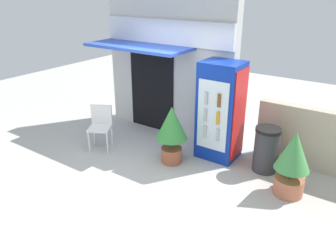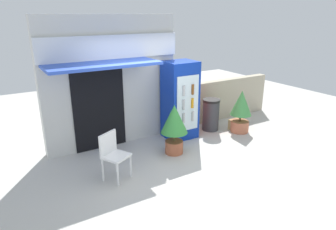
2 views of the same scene
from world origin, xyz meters
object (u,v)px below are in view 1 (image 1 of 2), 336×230
Objects in this scene: drink_cooler at (221,111)px; plastic_chair at (101,124)px; cardboard_box at (291,183)px; potted_plant_curbside at (293,160)px; potted_plant_near_shop at (172,129)px; trash_bin at (266,149)px.

plastic_chair is at bearing -154.57° from drink_cooler.
drink_cooler reaches higher than plastic_chair.
drink_cooler is 1.78m from cardboard_box.
potted_plant_curbside is (1.51, -0.54, -0.32)m from drink_cooler.
potted_plant_near_shop is 2.25m from cardboard_box.
potted_plant_near_shop reaches higher than potted_plant_curbside.
drink_cooler is 1.08m from trash_bin.
plastic_chair is 3.27m from trash_bin.
trash_bin is 0.76m from cardboard_box.
drink_cooler is at bearing 25.43° from plastic_chair.
trash_bin is (0.95, -0.03, -0.52)m from drink_cooler.
potted_plant_curbside reaches higher than cardboard_box.
plastic_chair is 1.58m from potted_plant_near_shop.
potted_plant_curbside is (2.14, 0.18, -0.07)m from potted_plant_near_shop.
plastic_chair is 2.58× the size of cardboard_box.
plastic_chair is 3.77m from cardboard_box.
potted_plant_near_shop is 2.15m from potted_plant_curbside.
potted_plant_near_shop is 1.74m from trash_bin.
potted_plant_curbside is at bearing 4.82° from potted_plant_near_shop.
trash_bin is 2.42× the size of cardboard_box.
potted_plant_curbside is at bearing -41.87° from trash_bin.
plastic_chair is 1.07× the size of trash_bin.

